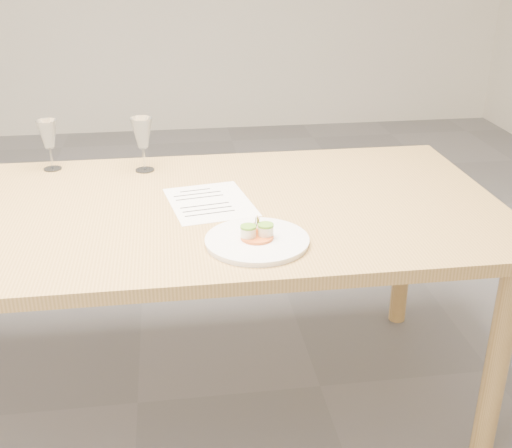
{
  "coord_description": "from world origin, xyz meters",
  "views": [
    {
      "loc": [
        0.17,
        -1.86,
        1.53
      ],
      "look_at": [
        0.39,
        -0.27,
        0.8
      ],
      "focal_mm": 45.0,
      "sensor_mm": 36.0,
      "label": 1
    }
  ],
  "objects": [
    {
      "name": "wine_glass_3",
      "position": [
        0.07,
        0.35,
        0.89
      ],
      "size": [
        0.08,
        0.08,
        0.19
      ],
      "color": "white",
      "rests_on": "dining_table"
    },
    {
      "name": "wine_glass_2",
      "position": [
        -0.26,
        0.41,
        0.88
      ],
      "size": [
        0.07,
        0.07,
        0.18
      ],
      "color": "white",
      "rests_on": "dining_table"
    },
    {
      "name": "dining_table",
      "position": [
        0.0,
        0.0,
        0.68
      ],
      "size": [
        2.4,
        1.0,
        0.75
      ],
      "color": "tan",
      "rests_on": "ground"
    },
    {
      "name": "dinner_plate",
      "position": [
        0.39,
        -0.29,
        0.76
      ],
      "size": [
        0.29,
        0.29,
        0.07
      ],
      "rotation": [
        0.0,
        0.0,
        -0.41
      ],
      "color": "white",
      "rests_on": "dining_table"
    },
    {
      "name": "recipe_sheet",
      "position": [
        0.28,
        0.02,
        0.75
      ],
      "size": [
        0.3,
        0.35,
        0.0
      ],
      "rotation": [
        0.0,
        0.0,
        0.17
      ],
      "color": "white",
      "rests_on": "dining_table"
    },
    {
      "name": "ground",
      "position": [
        0.0,
        0.0,
        0.0
      ],
      "size": [
        7.0,
        7.0,
        0.0
      ],
      "primitive_type": "plane",
      "color": "slate",
      "rests_on": "ground"
    }
  ]
}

